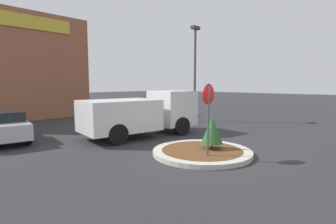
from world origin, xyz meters
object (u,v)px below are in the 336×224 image
Objects in this scene: stop_sign at (208,108)px; utility_truck at (142,113)px; light_pole at (195,66)px; parked_sedan_silver at (2,125)px.

stop_sign is 0.43× the size of utility_truck.
utility_truck is at bearing 75.01° from stop_sign.
light_pole is (6.93, 5.69, 1.93)m from stop_sign.
stop_sign is 0.41× the size of light_pole.
utility_truck is (1.25, 4.66, -0.61)m from stop_sign.
stop_sign is at bearing -94.86° from utility_truck.
stop_sign is 4.87m from utility_truck.
utility_truck is 0.95× the size of light_pole.
stop_sign reaches higher than utility_truck.
light_pole reaches higher than parked_sedan_silver.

